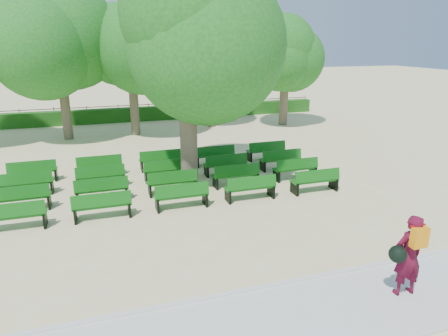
% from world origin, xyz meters
% --- Properties ---
extents(ground, '(120.00, 120.00, 0.00)m').
position_xyz_m(ground, '(0.00, 0.00, 0.00)').
color(ground, beige).
extents(paving, '(30.00, 2.20, 0.06)m').
position_xyz_m(paving, '(0.00, -7.40, 0.03)').
color(paving, silver).
rests_on(paving, ground).
extents(curb, '(30.00, 0.12, 0.10)m').
position_xyz_m(curb, '(0.00, -6.25, 0.05)').
color(curb, silver).
rests_on(curb, ground).
extents(hedge, '(26.00, 0.70, 0.90)m').
position_xyz_m(hedge, '(0.00, 14.00, 0.45)').
color(hedge, '#1F5A17').
rests_on(hedge, ground).
extents(fence, '(26.00, 0.10, 1.02)m').
position_xyz_m(fence, '(0.00, 14.40, 0.00)').
color(fence, black).
rests_on(fence, ground).
extents(tree_line, '(21.80, 6.80, 7.04)m').
position_xyz_m(tree_line, '(0.00, 10.00, 0.00)').
color(tree_line, '#216F1F').
rests_on(tree_line, ground).
extents(bench_array, '(1.74, 0.60, 1.09)m').
position_xyz_m(bench_array, '(-0.11, 0.77, 0.09)').
color(bench_array, '#105E12').
rests_on(bench_array, ground).
extents(tree_among, '(5.58, 5.58, 7.54)m').
position_xyz_m(tree_among, '(0.62, 0.54, 5.00)').
color(tree_among, brown).
rests_on(tree_among, ground).
extents(person, '(0.85, 0.51, 1.79)m').
position_xyz_m(person, '(3.36, -7.35, 0.99)').
color(person, '#4F0B20').
rests_on(person, ground).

